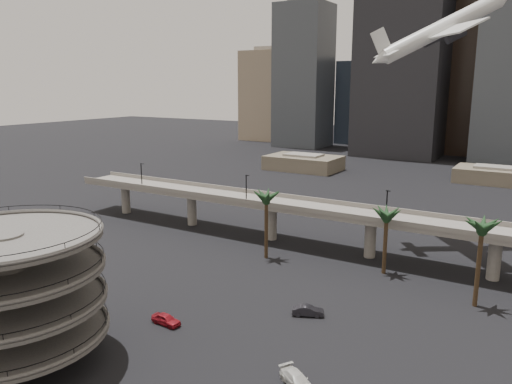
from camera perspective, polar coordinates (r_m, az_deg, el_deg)
The scene contains 10 objects.
ground at distance 63.17m, azimuth -15.47°, elevation -19.83°, with size 700.00×700.00×0.00m, color black.
parking_ramp at distance 66.23m, azimuth -26.40°, elevation -9.66°, with size 22.20×22.20×17.35m.
overpass at distance 102.49m, azimuth 7.19°, elevation -2.42°, with size 130.00×9.30×14.70m.
palm_trees at distance 87.22m, azimuth 12.85°, elevation -2.46°, with size 42.40×10.40×14.00m.
low_buildings at distance 183.55m, azimuth 20.49°, elevation 1.97°, with size 135.00×27.50×6.80m.
skyline at distance 254.16m, azimuth 26.44°, elevation 13.12°, with size 269.00×86.00×116.40m.
airborne_jet at distance 110.74m, azimuth 20.43°, elevation 17.04°, with size 25.30×24.92×16.46m.
car_a at distance 73.31m, azimuth -10.24°, elevation -14.13°, with size 1.83×4.54×1.55m, color maroon.
car_b at distance 75.07m, azimuth 5.95°, elevation -13.34°, with size 1.62×4.65×1.53m, color #222127.
car_c at distance 59.62m, azimuth 4.71°, elevation -20.63°, with size 2.15×5.30×1.54m, color silver.
Camera 1 is at (40.34, -35.64, 33.07)m, focal length 35.00 mm.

